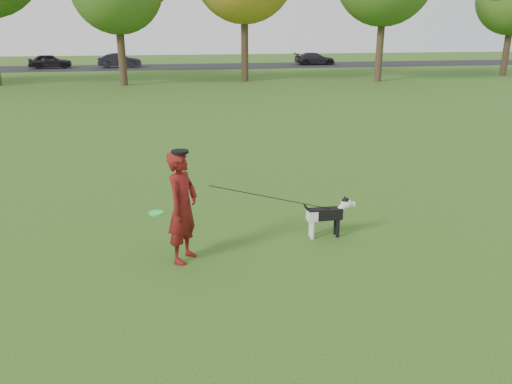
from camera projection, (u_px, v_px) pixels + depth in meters
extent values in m
plane|color=#285116|center=(254.00, 243.00, 8.86)|extent=(120.00, 120.00, 0.00)
cube|color=black|center=(180.00, 67.00, 46.18)|extent=(120.00, 7.00, 0.02)
imported|color=#590C11|center=(183.00, 207.00, 7.93)|extent=(0.72, 0.80, 1.84)
cube|color=black|center=(325.00, 214.00, 8.98)|extent=(0.62, 0.19, 0.20)
cube|color=white|center=(312.00, 215.00, 8.94)|extent=(0.17, 0.20, 0.18)
cylinder|color=white|center=(313.00, 230.00, 8.96)|extent=(0.06, 0.06, 0.34)
cylinder|color=white|center=(311.00, 227.00, 9.09)|extent=(0.06, 0.06, 0.34)
cylinder|color=black|center=(338.00, 228.00, 9.04)|extent=(0.06, 0.06, 0.34)
cylinder|color=black|center=(335.00, 226.00, 9.17)|extent=(0.06, 0.06, 0.34)
cylinder|color=white|center=(340.00, 210.00, 9.01)|extent=(0.21, 0.12, 0.22)
sphere|color=white|center=(346.00, 203.00, 8.99)|extent=(0.19, 0.19, 0.19)
sphere|color=black|center=(346.00, 201.00, 8.97)|extent=(0.15, 0.15, 0.15)
cube|color=white|center=(351.00, 204.00, 9.01)|extent=(0.12, 0.07, 0.07)
sphere|color=black|center=(355.00, 204.00, 9.02)|extent=(0.04, 0.04, 0.04)
cone|color=black|center=(347.00, 199.00, 8.91)|extent=(0.07, 0.07, 0.08)
cone|color=black|center=(345.00, 198.00, 9.00)|extent=(0.07, 0.07, 0.08)
cylinder|color=black|center=(309.00, 211.00, 8.90)|extent=(0.22, 0.04, 0.28)
cylinder|color=black|center=(337.00, 210.00, 8.99)|extent=(0.14, 0.14, 0.02)
imported|color=black|center=(50.00, 61.00, 44.09)|extent=(3.81, 2.03, 1.23)
imported|color=black|center=(120.00, 60.00, 45.09)|extent=(3.83, 1.43, 1.25)
imported|color=black|center=(315.00, 59.00, 48.16)|extent=(3.95, 1.63, 1.14)
cylinder|color=#20FF45|center=(156.00, 213.00, 7.79)|extent=(0.23, 0.23, 0.02)
cylinder|color=black|center=(180.00, 152.00, 7.65)|extent=(0.27, 0.27, 0.04)
cylinder|color=#38281C|center=(122.00, 51.00, 31.32)|extent=(0.48, 0.48, 4.20)
cylinder|color=#38281C|center=(245.00, 43.00, 33.45)|extent=(0.48, 0.48, 5.04)
cylinder|color=#38281C|center=(380.00, 45.00, 33.59)|extent=(0.48, 0.48, 4.83)
cylinder|color=#38281C|center=(507.00, 49.00, 37.43)|extent=(0.48, 0.48, 3.99)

